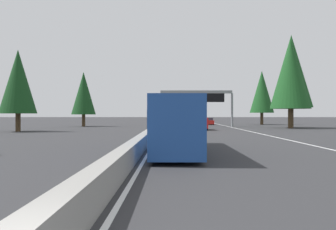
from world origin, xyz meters
TOP-DOWN VIEW (x-y plane):
  - ground_plane at (60.00, 0.00)m, footprint 320.00×320.00m
  - median_barrier at (80.00, 0.30)m, footprint 180.00×0.56m
  - shoulder_stripe_right at (70.00, -11.52)m, footprint 160.00×0.16m
  - shoulder_stripe_median at (70.00, -0.25)m, footprint 160.00×0.16m
  - sign_gantry_overhead at (53.34, -6.04)m, footprint 0.50×12.68m
  - bus_mid_left at (16.42, -1.79)m, footprint 11.50×2.55m
  - minivan_far_center at (42.53, -5.45)m, footprint 5.00×1.95m
  - sedan_mid_right at (64.10, -9.19)m, footprint 4.40×1.80m
  - box_truck_far_right at (111.42, -5.31)m, footprint 8.50×2.40m
  - pickup_near_center at (43.32, -2.03)m, footprint 5.60×2.00m
  - conifer_right_near at (49.58, -20.77)m, footprint 6.55×6.55m
  - conifer_right_mid at (47.65, -19.93)m, footprint 6.06×6.06m
  - conifer_right_far at (65.27, -20.41)m, footprint 4.92×4.92m
  - conifer_left_near at (38.08, 17.79)m, footprint 4.55×4.55m
  - conifer_left_mid at (54.70, 13.97)m, footprint 4.24×4.24m

SIDE VIEW (x-z plane):
  - ground_plane at x=60.00m, z-range 0.00..0.00m
  - shoulder_stripe_right at x=70.00m, z-range 0.00..0.01m
  - shoulder_stripe_median at x=70.00m, z-range 0.00..0.01m
  - median_barrier at x=80.00m, z-range 0.00..0.90m
  - sedan_mid_right at x=64.10m, z-range -0.05..1.42m
  - pickup_near_center at x=43.32m, z-range -0.02..1.84m
  - minivan_far_center at x=42.53m, z-range 0.11..1.80m
  - box_truck_far_right at x=111.42m, z-range 0.14..3.09m
  - bus_mid_left at x=16.42m, z-range 0.17..3.27m
  - sign_gantry_overhead at x=53.34m, z-range 1.85..8.10m
  - conifer_left_mid at x=54.70m, z-range 1.03..10.67m
  - conifer_left_near at x=38.08m, z-range 1.11..11.46m
  - conifer_right_far at x=65.27m, z-range 1.21..12.39m
  - conifer_right_mid at x=47.65m, z-range 1.49..15.26m
  - conifer_right_near at x=49.58m, z-range 1.61..16.51m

